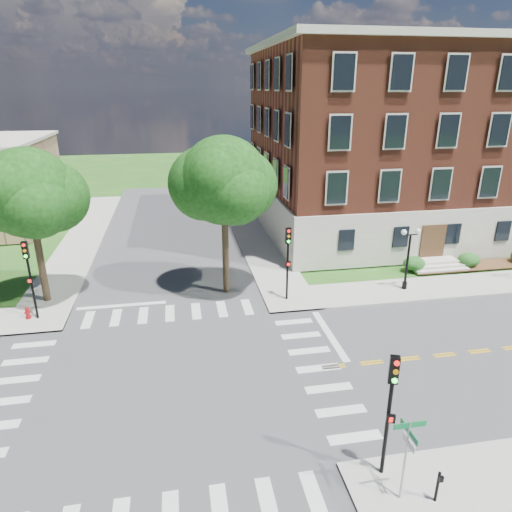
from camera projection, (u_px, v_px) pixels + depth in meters
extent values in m
plane|color=#225517|center=(170.00, 384.00, 21.28)|extent=(160.00, 160.00, 0.00)
cube|color=#3D3D3F|center=(170.00, 384.00, 21.27)|extent=(90.00, 12.00, 0.01)
cube|color=#3D3D3F|center=(170.00, 384.00, 21.27)|extent=(12.00, 90.00, 0.01)
cube|color=#9E9B93|center=(500.00, 282.00, 32.19)|extent=(34.00, 3.50, 0.12)
cube|color=#9E9B93|center=(252.00, 231.00, 43.75)|extent=(3.50, 34.00, 0.12)
cube|color=#9E9B93|center=(83.00, 240.00, 41.20)|extent=(3.50, 34.00, 0.12)
cube|color=silver|center=(330.00, 335.00, 25.49)|extent=(0.40, 5.50, 0.00)
cube|color=#BAB2A4|center=(416.00, 204.00, 44.75)|extent=(30.00, 20.00, 4.20)
cube|color=brown|center=(427.00, 119.00, 41.95)|extent=(29.55, 19.70, 11.80)
cube|color=#BAB2A4|center=(436.00, 46.00, 39.81)|extent=(30.60, 20.60, 0.50)
cube|color=#472D19|center=(433.00, 242.00, 34.97)|extent=(2.00, 0.10, 2.80)
cylinder|color=#312618|center=(42.00, 269.00, 28.66)|extent=(0.44, 0.44, 4.32)
sphere|color=black|center=(29.00, 193.00, 26.96)|extent=(5.40, 5.40, 5.40)
cylinder|color=#312618|center=(226.00, 258.00, 29.95)|extent=(0.44, 0.44, 4.71)
sphere|color=black|center=(224.00, 181.00, 28.17)|extent=(5.52, 5.52, 5.52)
cylinder|color=black|center=(387.00, 429.00, 15.63)|extent=(0.14, 0.14, 3.80)
cube|color=black|center=(394.00, 370.00, 14.79)|extent=(0.38, 0.32, 1.00)
cylinder|color=red|center=(397.00, 363.00, 14.56)|extent=(0.19, 0.11, 0.18)
cylinder|color=orange|center=(396.00, 372.00, 14.67)|extent=(0.19, 0.11, 0.18)
cylinder|color=#19E533|center=(395.00, 381.00, 14.79)|extent=(0.19, 0.11, 0.18)
cube|color=black|center=(391.00, 418.00, 15.25)|extent=(0.32, 0.22, 0.30)
cylinder|color=black|center=(287.00, 272.00, 28.90)|extent=(0.14, 0.14, 3.80)
cube|color=black|center=(288.00, 236.00, 28.06)|extent=(0.35, 0.26, 1.00)
cylinder|color=red|center=(289.00, 231.00, 27.83)|extent=(0.19, 0.07, 0.18)
cylinder|color=orange|center=(289.00, 236.00, 27.94)|extent=(0.19, 0.07, 0.18)
cylinder|color=#19E533|center=(289.00, 241.00, 28.06)|extent=(0.19, 0.07, 0.18)
cube|color=black|center=(288.00, 264.00, 28.52)|extent=(0.31, 0.16, 0.30)
cylinder|color=black|center=(33.00, 289.00, 26.45)|extent=(0.14, 0.14, 3.80)
cube|color=black|center=(25.00, 250.00, 25.62)|extent=(0.32, 0.22, 1.00)
cylinder|color=red|center=(24.00, 245.00, 25.38)|extent=(0.18, 0.05, 0.18)
cylinder|color=orange|center=(25.00, 251.00, 25.50)|extent=(0.18, 0.05, 0.18)
cylinder|color=#19E533|center=(26.00, 256.00, 25.61)|extent=(0.18, 0.05, 0.18)
cube|color=black|center=(30.00, 281.00, 26.08)|extent=(0.30, 0.12, 0.30)
cylinder|color=black|center=(404.00, 285.00, 30.98)|extent=(0.32, 0.32, 0.50)
cylinder|color=black|center=(407.00, 263.00, 30.41)|extent=(0.16, 0.16, 3.80)
cube|color=black|center=(411.00, 235.00, 29.73)|extent=(1.00, 0.06, 0.06)
sphere|color=white|center=(404.00, 232.00, 29.57)|extent=(0.36, 0.36, 0.36)
sphere|color=white|center=(418.00, 231.00, 29.74)|extent=(0.36, 0.36, 0.36)
cylinder|color=gray|center=(405.00, 461.00, 14.74)|extent=(0.07, 0.07, 3.10)
cube|color=#0E713A|center=(410.00, 425.00, 14.23)|extent=(1.10, 0.03, 0.20)
cube|color=#0E713A|center=(409.00, 432.00, 14.32)|extent=(0.03, 1.10, 0.20)
cube|color=silver|center=(409.00, 443.00, 14.49)|extent=(0.03, 0.75, 0.25)
cylinder|color=black|center=(437.00, 487.00, 14.95)|extent=(0.10, 0.10, 1.20)
cube|color=black|center=(441.00, 479.00, 14.69)|extent=(0.14, 0.08, 0.22)
cylinder|color=maroon|center=(29.00, 318.00, 27.05)|extent=(0.32, 0.32, 0.10)
cylinder|color=maroon|center=(28.00, 314.00, 26.97)|extent=(0.22, 0.22, 0.60)
sphere|color=maroon|center=(27.00, 309.00, 26.85)|extent=(0.24, 0.24, 0.24)
cylinder|color=maroon|center=(28.00, 313.00, 26.94)|extent=(0.35, 0.12, 0.12)
cylinder|color=maroon|center=(28.00, 313.00, 26.94)|extent=(0.12, 0.35, 0.12)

